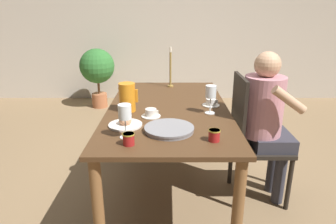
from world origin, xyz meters
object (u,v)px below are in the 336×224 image
object	(u,v)px
chair_person_side	(251,137)
serving_tray	(169,129)
person_seated	(267,116)
teacup_across	(211,103)
red_pitcher	(127,97)
teacup_near_person	(151,113)
bread_plate	(125,123)
candlestick_tall	(170,71)
jam_jar_red	(214,135)
wine_glass_juice	(125,114)
potted_plant	(97,69)
jam_jar_amber	(129,139)
wine_glass_water	(211,93)

from	to	relation	value
chair_person_side	serving_tray	xyz separation A→B (m)	(-0.65, -0.36, 0.22)
person_seated	teacup_across	distance (m)	0.44
red_pitcher	teacup_near_person	size ratio (longest dim) A/B	1.55
bread_plate	candlestick_tall	bearing A→B (deg)	73.63
chair_person_side	jam_jar_red	bearing A→B (deg)	-36.49
teacup_near_person	teacup_across	xyz separation A→B (m)	(0.48, 0.26, 0.00)
jam_jar_red	candlestick_tall	xyz separation A→B (m)	(-0.25, 1.31, 0.12)
chair_person_side	serving_tray	world-z (taller)	chair_person_side
teacup_across	chair_person_side	bearing A→B (deg)	-30.06
chair_person_side	person_seated	bearing A→B (deg)	81.50
chair_person_side	wine_glass_juice	world-z (taller)	chair_person_side
bread_plate	candlestick_tall	world-z (taller)	candlestick_tall
teacup_across	potted_plant	distance (m)	2.63
red_pitcher	teacup_across	distance (m)	0.68
bread_plate	jam_jar_red	world-z (taller)	bread_plate
wine_glass_juice	potted_plant	bearing A→B (deg)	106.14
person_seated	serving_tray	size ratio (longest dim) A/B	3.71
red_pitcher	potted_plant	xyz separation A→B (m)	(-0.77, 2.34, -0.23)
wine_glass_juice	candlestick_tall	bearing A→B (deg)	77.35
bread_plate	potted_plant	bearing A→B (deg)	106.66
teacup_near_person	teacup_across	bearing A→B (deg)	28.67
teacup_across	jam_jar_amber	xyz separation A→B (m)	(-0.58, -0.74, 0.01)
wine_glass_juice	jam_jar_amber	xyz separation A→B (m)	(0.03, -0.10, -0.12)
wine_glass_water	bread_plate	size ratio (longest dim) A/B	0.94
chair_person_side	jam_jar_red	world-z (taller)	chair_person_side
chair_person_side	jam_jar_amber	size ratio (longest dim) A/B	14.21
wine_glass_juice	teacup_across	world-z (taller)	wine_glass_juice
wine_glass_juice	person_seated	bearing A→B (deg)	23.93
chair_person_side	bread_plate	xyz separation A→B (m)	(-0.94, -0.27, 0.23)
teacup_near_person	wine_glass_juice	bearing A→B (deg)	-109.49
red_pitcher	chair_person_side	bearing A→B (deg)	-2.64
teacup_across	candlestick_tall	xyz separation A→B (m)	(-0.33, 0.63, 0.14)
teacup_near_person	jam_jar_amber	size ratio (longest dim) A/B	1.98
jam_jar_amber	red_pitcher	bearing A→B (deg)	97.81
bread_plate	wine_glass_juice	bearing A→B (deg)	-81.26
wine_glass_water	bread_plate	bearing A→B (deg)	-157.18
chair_person_side	candlestick_tall	distance (m)	1.08
wine_glass_water	jam_jar_red	distance (m)	0.52
serving_tray	jam_jar_red	xyz separation A→B (m)	(0.27, -0.15, 0.02)
wine_glass_juice	jam_jar_amber	distance (m)	0.16
person_seated	bread_plate	bearing A→B (deg)	-76.38
potted_plant	jam_jar_amber	bearing A→B (deg)	-73.86
teacup_near_person	chair_person_side	bearing A→B (deg)	6.21
wine_glass_water	jam_jar_red	size ratio (longest dim) A/B	3.01
teacup_near_person	serving_tray	bearing A→B (deg)	-64.49
candlestick_tall	red_pitcher	bearing A→B (deg)	-113.99
wine_glass_water	bread_plate	xyz separation A→B (m)	(-0.61, -0.26, -0.14)
serving_tray	candlestick_tall	bearing A→B (deg)	89.17
wine_glass_water	potted_plant	xyz separation A→B (m)	(-1.40, 2.39, -0.28)
teacup_near_person	candlestick_tall	xyz separation A→B (m)	(0.15, 0.89, 0.14)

